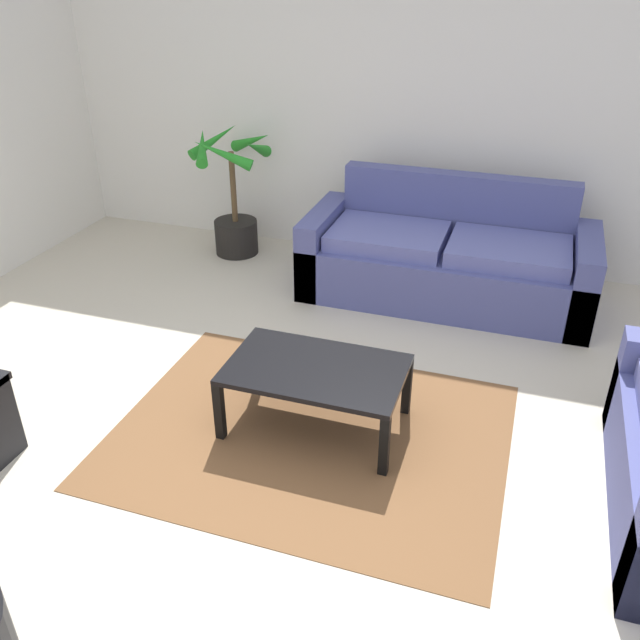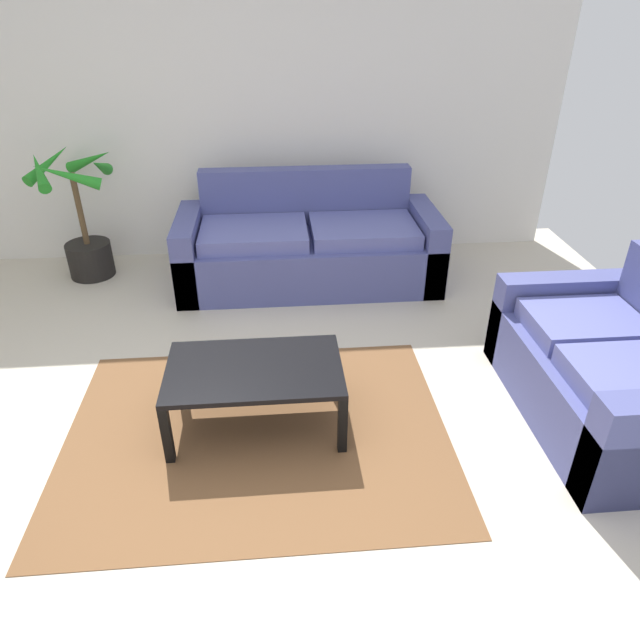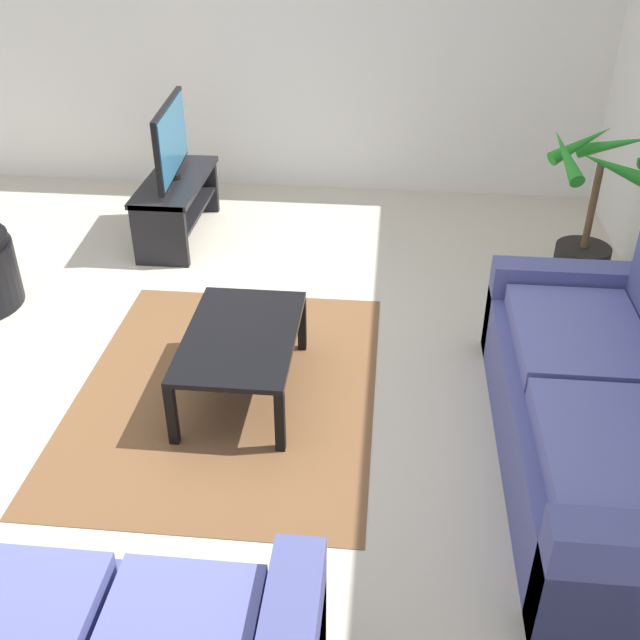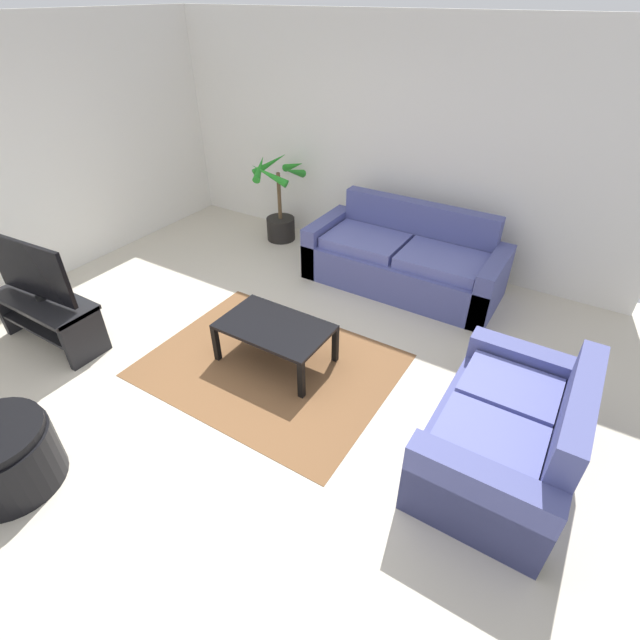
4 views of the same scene
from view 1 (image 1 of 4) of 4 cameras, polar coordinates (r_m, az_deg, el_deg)
ground_plane at (r=3.73m, az=-5.41°, el=-11.77°), size 6.60×6.60×0.00m
wall_back at (r=5.78m, az=6.33°, el=18.24°), size 6.00×0.06×2.70m
couch_main at (r=5.31m, az=10.77°, el=5.01°), size 2.19×0.90×0.90m
coffee_table at (r=3.75m, az=-0.38°, el=-4.67°), size 0.99×0.61×0.40m
area_rug at (r=3.88m, az=-0.84°, el=-9.69°), size 2.20×1.70×0.01m
potted_palm at (r=6.02m, az=-7.36°, el=9.66°), size 0.73×0.71×1.11m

